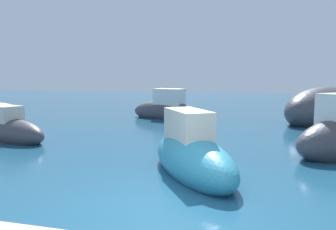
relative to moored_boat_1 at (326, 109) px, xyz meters
The scene contains 5 objects.
ground 13.37m from the moored_boat_1, 109.83° to the right, with size 80.00×80.00×0.00m, color #1E5170.
moored_boat_1 is the anchor object (origin of this frame).
moored_boat_2 11.16m from the moored_boat_1, 112.77° to the right, with size 3.04×3.78×1.66m.
moored_boat_4 7.72m from the moored_boat_1, behind, with size 3.84×2.19×1.78m.
moored_boat_5 13.62m from the moored_boat_1, 144.05° to the right, with size 3.42×2.06×1.38m.
Camera 1 is at (1.74, -5.24, 2.18)m, focal length 37.47 mm.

